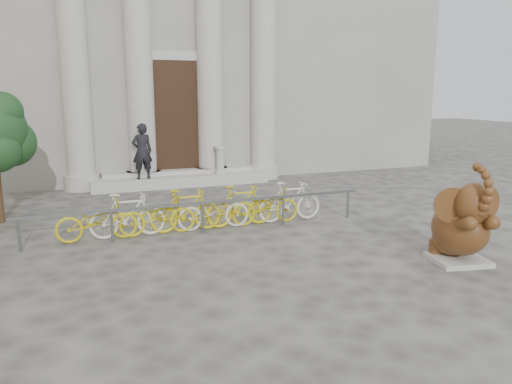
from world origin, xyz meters
name	(u,v)px	position (x,y,z in m)	size (l,w,h in m)	color
ground	(302,279)	(0.00, 0.00, 0.00)	(80.00, 80.00, 0.00)	#474442
classical_building	(148,23)	(0.00, 14.93, 5.98)	(22.00, 10.70, 12.00)	gray
entrance_steps	(181,180)	(0.00, 9.40, 0.18)	(6.00, 1.20, 0.36)	#A8A59E
elephant_statue	(462,227)	(3.13, -0.31, 0.71)	(1.27, 1.52, 1.94)	#A8A59E
bike_rack	(199,209)	(-0.86, 3.65, 0.50)	(8.00, 0.53, 1.00)	slate
pedestrian	(142,151)	(-1.33, 9.05, 1.26)	(0.66, 0.43, 1.81)	black
balustrade_post	(220,161)	(1.32, 9.10, 0.80)	(0.39, 0.39, 0.96)	#A8A59E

